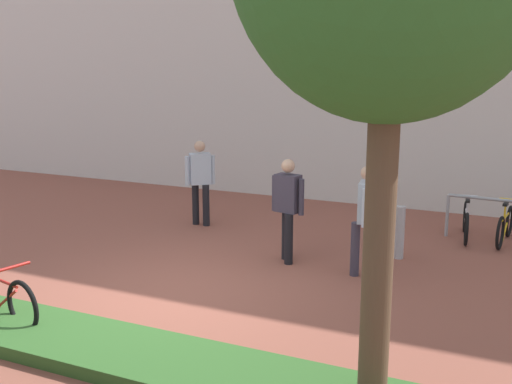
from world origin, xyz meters
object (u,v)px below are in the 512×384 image
(bike_at_sign, at_px, (1,295))
(person_suited_navy, at_px, (288,204))
(person_shirt_white, at_px, (200,177))
(person_shirt_blue, at_px, (366,213))
(bike_rack_cluster, at_px, (505,225))
(bollard_steel, at_px, (400,232))

(bike_at_sign, height_order, person_suited_navy, person_suited_navy)
(person_suited_navy, bearing_deg, person_shirt_white, 149.75)
(person_shirt_blue, bearing_deg, bike_rack_cluster, 54.02)
(person_shirt_white, bearing_deg, bollard_steel, -6.85)
(bike_at_sign, bearing_deg, bollard_steel, 47.97)
(bollard_steel, distance_m, person_shirt_white, 4.15)
(person_shirt_blue, distance_m, person_suited_navy, 1.33)
(bike_at_sign, bearing_deg, person_shirt_white, 89.35)
(bike_at_sign, height_order, bike_rack_cluster, bike_at_sign)
(bike_rack_cluster, height_order, person_suited_navy, person_suited_navy)
(bike_at_sign, xyz_separation_m, bike_rack_cluster, (5.73, 6.23, -0.00))
(bike_at_sign, bearing_deg, person_shirt_blue, 43.24)
(person_shirt_blue, bearing_deg, person_shirt_white, 158.10)
(bike_rack_cluster, xyz_separation_m, person_shirt_blue, (-1.92, -2.65, 0.63))
(person_shirt_white, xyz_separation_m, person_shirt_blue, (3.75, -1.51, 0.00))
(bollard_steel, xyz_separation_m, person_suited_navy, (-1.66, -0.92, 0.53))
(bike_at_sign, height_order, person_shirt_white, person_shirt_white)
(bollard_steel, height_order, person_suited_navy, person_suited_navy)
(bike_rack_cluster, bearing_deg, person_shirt_white, -168.61)
(person_shirt_white, xyz_separation_m, person_suited_navy, (2.42, -1.41, 0.00))
(person_shirt_white, distance_m, person_shirt_blue, 4.04)
(bike_at_sign, relative_size, person_shirt_blue, 0.95)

